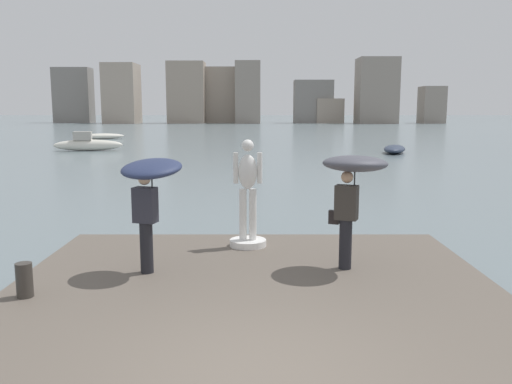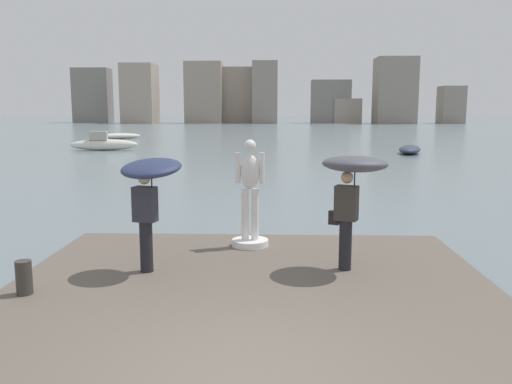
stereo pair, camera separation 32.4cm
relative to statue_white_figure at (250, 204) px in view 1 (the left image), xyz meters
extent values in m
plane|color=slate|center=(0.13, 34.63, -1.28)|extent=(400.00, 400.00, 0.00)
cube|color=#60564C|center=(0.13, -3.68, -1.08)|extent=(7.82, 9.38, 0.40)
cylinder|color=white|center=(0.00, 0.00, -0.81)|extent=(0.75, 0.75, 0.13)
cylinder|color=white|center=(-0.10, 0.00, -0.22)|extent=(0.15, 0.15, 1.05)
cylinder|color=white|center=(0.10, 0.00, -0.22)|extent=(0.15, 0.15, 1.05)
ellipsoid|color=white|center=(0.00, 0.00, 0.65)|extent=(0.38, 0.26, 0.69)
sphere|color=white|center=(0.00, 0.00, 1.18)|extent=(0.24, 0.24, 0.24)
cylinder|color=white|center=(-0.24, 0.00, 0.73)|extent=(0.10, 0.10, 0.62)
cylinder|color=white|center=(0.24, 0.00, 0.73)|extent=(0.10, 0.10, 0.62)
cylinder|color=black|center=(-1.70, -1.79, -0.44)|extent=(0.22, 0.22, 0.88)
cube|color=#2D2D38|center=(-1.70, -1.79, 0.30)|extent=(0.43, 0.34, 0.60)
sphere|color=beige|center=(-1.70, -1.79, 0.75)|extent=(0.21, 0.21, 0.21)
cylinder|color=#262626|center=(-1.58, -1.79, 0.61)|extent=(0.02, 0.02, 0.51)
ellipsoid|color=navy|center=(-1.58, -1.79, 0.92)|extent=(1.28, 1.29, 0.41)
cylinder|color=black|center=(1.73, -1.56, -0.44)|extent=(0.22, 0.22, 0.88)
cube|color=#38332D|center=(1.73, -1.56, 0.30)|extent=(0.44, 0.37, 0.60)
sphere|color=tan|center=(1.73, -1.56, 0.75)|extent=(0.21, 0.21, 0.21)
cylinder|color=#262626|center=(1.86, -1.57, 0.63)|extent=(0.02, 0.02, 0.56)
ellipsoid|color=#4C4C56|center=(1.86, -1.57, 0.98)|extent=(1.46, 1.46, 0.32)
cube|color=black|center=(1.54, -1.45, 0.02)|extent=(0.20, 0.16, 0.24)
cylinder|color=#38332D|center=(-3.29, -2.99, -0.62)|extent=(0.24, 0.24, 0.52)
ellipsoid|color=silver|center=(-15.82, 44.85, -0.98)|extent=(4.59, 2.73, 0.59)
ellipsoid|color=silver|center=(-12.46, 29.58, -0.85)|extent=(5.14, 1.60, 0.86)
cube|color=#B2ADA3|center=(-12.84, 29.52, -0.15)|extent=(1.39, 0.86, 0.65)
ellipsoid|color=#2D384C|center=(10.09, 27.59, -0.99)|extent=(2.60, 4.30, 0.58)
cube|color=gray|center=(-39.60, 107.44, 4.62)|extent=(7.86, 4.56, 11.79)
cube|color=#A89989|center=(-27.99, 103.09, 4.87)|extent=(6.68, 7.79, 12.30)
cube|color=gray|center=(-14.50, 104.07, 5.11)|extent=(7.72, 5.96, 12.77)
cube|color=gray|center=(-7.83, 107.83, 4.64)|extent=(8.60, 6.64, 11.83)
cube|color=gray|center=(-1.54, 102.54, 5.10)|extent=(5.19, 5.06, 12.76)
cube|color=gray|center=(12.40, 105.21, 3.24)|extent=(8.21, 4.69, 9.03)
cube|color=gray|center=(15.83, 106.38, 1.30)|extent=(5.73, 7.95, 5.15)
cube|color=gray|center=(25.24, 102.30, 5.42)|extent=(8.00, 7.26, 13.40)
cube|color=gray|center=(37.31, 103.64, 2.56)|extent=(4.65, 5.34, 7.68)
camera|label=1|loc=(0.17, -10.64, 1.92)|focal=37.51mm
camera|label=2|loc=(0.49, -10.64, 1.92)|focal=37.51mm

